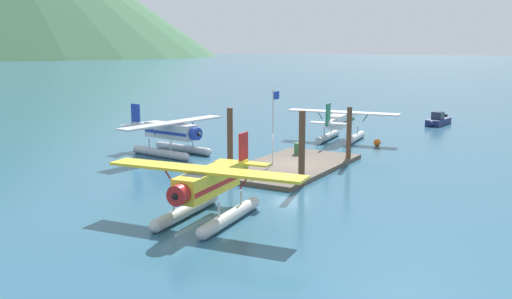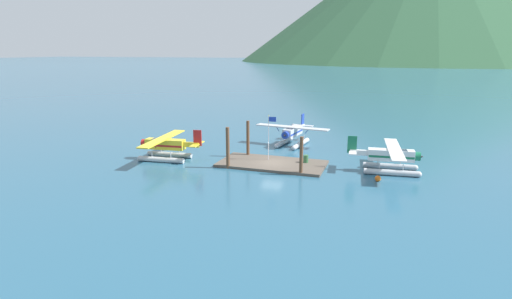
% 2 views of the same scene
% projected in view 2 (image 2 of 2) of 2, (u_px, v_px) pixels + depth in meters
% --- Properties ---
extents(ground_plane, '(1200.00, 1200.00, 0.00)m').
position_uv_depth(ground_plane, '(272.00, 165.00, 47.56)').
color(ground_plane, '#285670').
extents(dock_platform, '(12.18, 6.16, 0.30)m').
position_uv_depth(dock_platform, '(272.00, 164.00, 47.52)').
color(dock_platform, brown).
rests_on(dock_platform, ground).
extents(piling_near_left, '(0.40, 0.40, 4.71)m').
position_uv_depth(piling_near_left, '(228.00, 148.00, 45.66)').
color(piling_near_left, brown).
rests_on(piling_near_left, ground).
extents(piling_near_right, '(0.38, 0.38, 4.18)m').
position_uv_depth(piling_near_right, '(301.00, 156.00, 43.22)').
color(piling_near_right, brown).
rests_on(piling_near_right, ground).
extents(piling_far_left, '(0.39, 0.39, 4.55)m').
position_uv_depth(piling_far_left, '(248.00, 139.00, 50.63)').
color(piling_far_left, brown).
rests_on(piling_far_left, ground).
extents(flagpole, '(0.95, 0.10, 5.33)m').
position_uv_depth(flagpole, '(270.00, 132.00, 47.85)').
color(flagpole, silver).
rests_on(flagpole, dock_platform).
extents(fuel_drum, '(0.62, 0.62, 0.88)m').
position_uv_depth(fuel_drum, '(306.00, 159.00, 47.37)').
color(fuel_drum, '#33663D').
rests_on(fuel_drum, dock_platform).
extents(mooring_buoy, '(0.62, 0.62, 0.62)m').
position_uv_depth(mooring_buoy, '(378.00, 179.00, 41.51)').
color(mooring_buoy, orange).
rests_on(mooring_buoy, ground).
extents(seaplane_silver_bow_centre, '(10.49, 7.95, 3.84)m').
position_uv_depth(seaplane_silver_bow_centre, '(292.00, 134.00, 57.01)').
color(seaplane_silver_bow_centre, '#B7BABF').
rests_on(seaplane_silver_bow_centre, ground).
extents(seaplane_white_stbd_fwd, '(7.96, 10.49, 3.84)m').
position_uv_depth(seaplane_white_stbd_fwd, '(391.00, 158.00, 44.36)').
color(seaplane_white_stbd_fwd, '#B7BABF').
rests_on(seaplane_white_stbd_fwd, ground).
extents(seaplane_yellow_port_aft, '(7.95, 10.49, 3.84)m').
position_uv_depth(seaplane_yellow_port_aft, '(165.00, 147.00, 49.48)').
color(seaplane_yellow_port_aft, '#B7BABF').
rests_on(seaplane_yellow_port_aft, ground).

